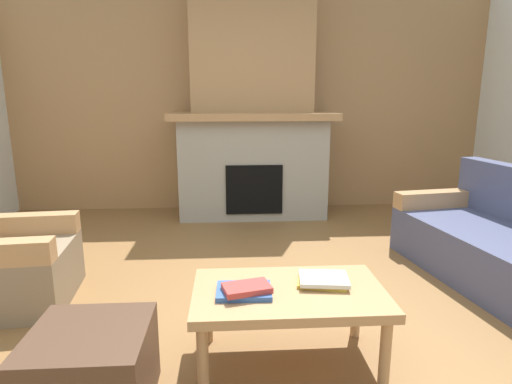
% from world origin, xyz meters
% --- Properties ---
extents(ground, '(9.00, 9.00, 0.00)m').
position_xyz_m(ground, '(0.00, 0.00, 0.00)').
color(ground, brown).
extents(wall_back_wood_panel, '(6.00, 0.12, 2.70)m').
position_xyz_m(wall_back_wood_panel, '(0.00, 3.00, 1.35)').
color(wall_back_wood_panel, '#A87A4C').
rests_on(wall_back_wood_panel, ground).
extents(fireplace, '(1.90, 0.82, 2.70)m').
position_xyz_m(fireplace, '(0.00, 2.62, 1.16)').
color(fireplace, gray).
rests_on(fireplace, ground).
extents(couch, '(1.10, 1.91, 0.85)m').
position_xyz_m(couch, '(1.85, 0.49, 0.29)').
color(couch, '#474C6B').
rests_on(couch, ground).
extents(armchair, '(0.83, 0.83, 0.85)m').
position_xyz_m(armchair, '(-1.84, 0.40, 0.29)').
color(armchair, '#847056').
rests_on(armchair, ground).
extents(coffee_table, '(1.00, 0.60, 0.43)m').
position_xyz_m(coffee_table, '(0.02, -0.41, 0.38)').
color(coffee_table, tan).
rests_on(coffee_table, ground).
extents(ottoman, '(0.52, 0.52, 0.40)m').
position_xyz_m(ottoman, '(-0.91, -0.71, 0.20)').
color(ottoman, '#4C3323').
rests_on(ottoman, ground).
extents(book_stack_near_edge, '(0.29, 0.23, 0.06)m').
position_xyz_m(book_stack_near_edge, '(-0.21, -0.46, 0.45)').
color(book_stack_near_edge, '#335699').
rests_on(book_stack_near_edge, coffee_table).
extents(book_stack_center, '(0.29, 0.23, 0.04)m').
position_xyz_m(book_stack_center, '(0.21, -0.37, 0.45)').
color(book_stack_center, gold).
rests_on(book_stack_center, coffee_table).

